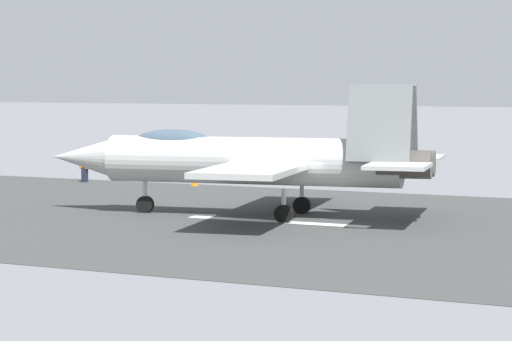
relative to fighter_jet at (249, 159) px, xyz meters
The scene contains 5 objects.
ground_plane 3.59m from the fighter_jet, 154.08° to the left, with size 400.00×400.00×0.00m, color slate.
runway_strip 3.60m from the fighter_jet, 154.25° to the left, with size 240.00×26.00×0.02m.
fighter_jet is the anchor object (origin of this frame).
crew_person 18.51m from the fighter_jet, 34.30° to the right, with size 0.70×0.36×1.67m.
marker_cone_mid 14.04m from the fighter_jet, 52.63° to the right, with size 0.44×0.44×0.55m, color orange.
Camera 1 is at (-17.00, 40.80, 5.84)m, focal length 75.80 mm.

